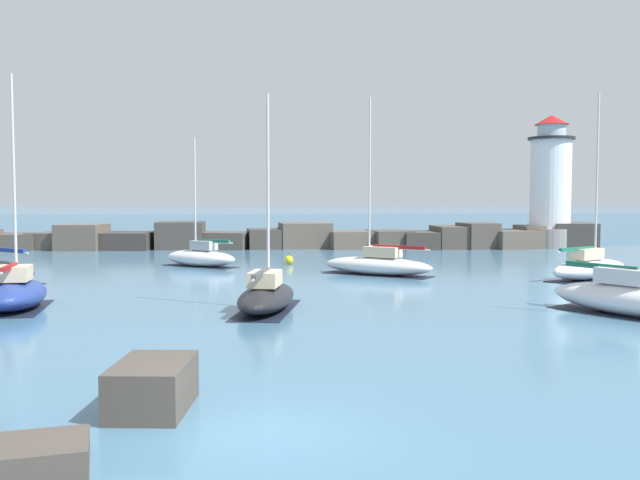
# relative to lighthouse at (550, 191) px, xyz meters

# --- Properties ---
(ground_plane) EXTENTS (600.00, 600.00, 0.00)m
(ground_plane) POSITION_rel_lighthouse_xyz_m (-25.63, -51.33, -5.30)
(ground_plane) COLOR teal
(open_sea_beyond) EXTENTS (400.00, 116.00, 0.01)m
(open_sea_beyond) POSITION_rel_lighthouse_xyz_m (-25.63, 59.69, -5.30)
(open_sea_beyond) COLOR #386684
(open_sea_beyond) RESTS_ON ground
(breakwater_jetty) EXTENTS (58.56, 6.01, 2.46)m
(breakwater_jetty) POSITION_rel_lighthouse_xyz_m (-23.25, -0.17, -4.34)
(breakwater_jetty) COLOR brown
(breakwater_jetty) RESTS_ON ground
(lighthouse) EXTENTS (5.06, 5.06, 12.39)m
(lighthouse) POSITION_rel_lighthouse_xyz_m (0.00, 0.00, 0.00)
(lighthouse) COLOR gray
(lighthouse) RESTS_ON ground
(sailboat_moored_0) EXTENTS (5.56, 7.12, 7.40)m
(sailboat_moored_0) POSITION_rel_lighthouse_xyz_m (-11.08, -37.78, -4.57)
(sailboat_moored_0) COLOR white
(sailboat_moored_0) RESTS_ON ground
(sailboat_moored_1) EXTENTS (7.15, 5.74, 10.89)m
(sailboat_moored_1) POSITION_rel_lighthouse_xyz_m (-19.39, -22.42, -4.63)
(sailboat_moored_1) COLOR silver
(sailboat_moored_1) RESTS_ON ground
(sailboat_moored_2) EXTENTS (3.18, 5.51, 10.12)m
(sailboat_moored_2) POSITION_rel_lighthouse_xyz_m (-36.81, -34.76, -4.56)
(sailboat_moored_2) COLOR navy
(sailboat_moored_2) RESTS_ON ground
(sailboat_moored_3) EXTENTS (3.16, 6.63, 9.24)m
(sailboat_moored_3) POSITION_rel_lighthouse_xyz_m (-25.98, -35.63, -4.66)
(sailboat_moored_3) COLOR black
(sailboat_moored_3) RESTS_ON ground
(sailboat_moored_5) EXTENTS (6.49, 5.03, 10.87)m
(sailboat_moored_5) POSITION_rel_lighthouse_xyz_m (-7.37, -25.48, -4.59)
(sailboat_moored_5) COLOR white
(sailboat_moored_5) RESTS_ON ground
(sailboat_moored_6) EXTENTS (5.77, 4.63, 8.85)m
(sailboat_moored_6) POSITION_rel_lighthouse_xyz_m (-30.87, -16.65, -4.61)
(sailboat_moored_6) COLOR white
(sailboat_moored_6) RESTS_ON ground
(mooring_buoy_orange_near) EXTENTS (0.62, 0.62, 0.82)m
(mooring_buoy_orange_near) POSITION_rel_lighthouse_xyz_m (-24.79, -15.34, -4.99)
(mooring_buoy_orange_near) COLOR yellow
(mooring_buoy_orange_near) RESTS_ON ground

